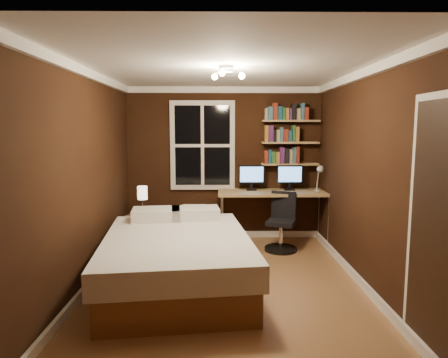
{
  "coord_description": "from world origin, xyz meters",
  "views": [
    {
      "loc": [
        -0.08,
        -4.52,
        1.82
      ],
      "look_at": [
        -0.02,
        0.45,
        1.2
      ],
      "focal_mm": 32.0,
      "sensor_mm": 36.0,
      "label": 1
    }
  ],
  "objects_px": {
    "nightstand": "(143,231)",
    "office_chair": "(282,229)",
    "desk_lamp": "(319,178)",
    "bedside_lamp": "(143,200)",
    "bed": "(177,259)",
    "monitor_right": "(290,178)",
    "desk": "(273,195)",
    "radiator": "(194,222)",
    "monitor_left": "(252,178)"
  },
  "relations": [
    {
      "from": "nightstand",
      "to": "office_chair",
      "type": "distance_m",
      "value": 2.1
    },
    {
      "from": "desk_lamp",
      "to": "office_chair",
      "type": "bearing_deg",
      "value": -151.94
    },
    {
      "from": "bedside_lamp",
      "to": "nightstand",
      "type": "bearing_deg",
      "value": 0.0
    },
    {
      "from": "bed",
      "to": "monitor_right",
      "type": "distance_m",
      "value": 2.59
    },
    {
      "from": "nightstand",
      "to": "desk_lamp",
      "type": "height_order",
      "value": "desk_lamp"
    },
    {
      "from": "monitor_right",
      "to": "desk_lamp",
      "type": "distance_m",
      "value": 0.46
    },
    {
      "from": "nightstand",
      "to": "office_chair",
      "type": "xyz_separation_m",
      "value": [
        2.1,
        -0.11,
        0.06
      ]
    },
    {
      "from": "nightstand",
      "to": "monitor_right",
      "type": "relative_size",
      "value": 1.27
    },
    {
      "from": "desk",
      "to": "monitor_right",
      "type": "bearing_deg",
      "value": 18.14
    },
    {
      "from": "office_chair",
      "to": "nightstand",
      "type": "bearing_deg",
      "value": -162.58
    },
    {
      "from": "nightstand",
      "to": "radiator",
      "type": "distance_m",
      "value": 0.93
    },
    {
      "from": "monitor_left",
      "to": "monitor_right",
      "type": "bearing_deg",
      "value": 0.0
    },
    {
      "from": "desk",
      "to": "monitor_left",
      "type": "bearing_deg",
      "value": 165.66
    },
    {
      "from": "bedside_lamp",
      "to": "office_chair",
      "type": "distance_m",
      "value": 2.15
    },
    {
      "from": "desk",
      "to": "monitor_right",
      "type": "relative_size",
      "value": 4.24
    },
    {
      "from": "bedside_lamp",
      "to": "radiator",
      "type": "xyz_separation_m",
      "value": [
        0.75,
        0.55,
        -0.46
      ]
    },
    {
      "from": "bed",
      "to": "bedside_lamp",
      "type": "bearing_deg",
      "value": 107.62
    },
    {
      "from": "bedside_lamp",
      "to": "monitor_right",
      "type": "height_order",
      "value": "monitor_right"
    },
    {
      "from": "bed",
      "to": "radiator",
      "type": "relative_size",
      "value": 4.23
    },
    {
      "from": "monitor_right",
      "to": "bedside_lamp",
      "type": "bearing_deg",
      "value": -170.26
    },
    {
      "from": "bed",
      "to": "monitor_left",
      "type": "distance_m",
      "value": 2.26
    },
    {
      "from": "radiator",
      "to": "bedside_lamp",
      "type": "bearing_deg",
      "value": -143.61
    },
    {
      "from": "bed",
      "to": "radiator",
      "type": "distance_m",
      "value": 2.04
    },
    {
      "from": "nightstand",
      "to": "bedside_lamp",
      "type": "bearing_deg",
      "value": 0.0
    },
    {
      "from": "bedside_lamp",
      "to": "desk",
      "type": "bearing_deg",
      "value": 8.58
    },
    {
      "from": "nightstand",
      "to": "monitor_left",
      "type": "relative_size",
      "value": 1.27
    },
    {
      "from": "bedside_lamp",
      "to": "desk",
      "type": "distance_m",
      "value": 2.05
    },
    {
      "from": "radiator",
      "to": "monitor_left",
      "type": "bearing_deg",
      "value": -9.46
    },
    {
      "from": "monitor_left",
      "to": "desk_lamp",
      "type": "xyz_separation_m",
      "value": [
        1.05,
        -0.16,
        0.02
      ]
    },
    {
      "from": "monitor_left",
      "to": "monitor_right",
      "type": "xyz_separation_m",
      "value": [
        0.61,
        0.0,
        0.0
      ]
    },
    {
      "from": "nightstand",
      "to": "office_chair",
      "type": "bearing_deg",
      "value": 15.9
    },
    {
      "from": "monitor_left",
      "to": "office_chair",
      "type": "bearing_deg",
      "value": -50.08
    },
    {
      "from": "radiator",
      "to": "desk",
      "type": "xyz_separation_m",
      "value": [
        1.28,
        -0.24,
        0.49
      ]
    },
    {
      "from": "desk",
      "to": "monitor_left",
      "type": "relative_size",
      "value": 4.24
    },
    {
      "from": "bedside_lamp",
      "to": "radiator",
      "type": "distance_m",
      "value": 1.04
    },
    {
      "from": "nightstand",
      "to": "desk",
      "type": "bearing_deg",
      "value": 27.34
    },
    {
      "from": "desk",
      "to": "office_chair",
      "type": "bearing_deg",
      "value": -80.0
    },
    {
      "from": "monitor_left",
      "to": "desk_lamp",
      "type": "distance_m",
      "value": 1.06
    },
    {
      "from": "monitor_right",
      "to": "desk",
      "type": "bearing_deg",
      "value": -161.86
    },
    {
      "from": "bed",
      "to": "desk",
      "type": "xyz_separation_m",
      "value": [
        1.36,
        1.8,
        0.45
      ]
    },
    {
      "from": "nightstand",
      "to": "desk",
      "type": "height_order",
      "value": "desk"
    },
    {
      "from": "bedside_lamp",
      "to": "desk_lamp",
      "type": "bearing_deg",
      "value": 4.81
    },
    {
      "from": "bedside_lamp",
      "to": "office_chair",
      "type": "xyz_separation_m",
      "value": [
        2.1,
        -0.11,
        -0.42
      ]
    },
    {
      "from": "monitor_left",
      "to": "office_chair",
      "type": "relative_size",
      "value": 0.47
    },
    {
      "from": "nightstand",
      "to": "desk_lamp",
      "type": "bearing_deg",
      "value": 23.57
    },
    {
      "from": "bed",
      "to": "office_chair",
      "type": "bearing_deg",
      "value": 37.52
    },
    {
      "from": "desk",
      "to": "office_chair",
      "type": "relative_size",
      "value": 2.01
    },
    {
      "from": "desk_lamp",
      "to": "bed",
      "type": "bearing_deg",
      "value": -140.07
    },
    {
      "from": "desk",
      "to": "monitor_left",
      "type": "distance_m",
      "value": 0.44
    },
    {
      "from": "desk",
      "to": "monitor_left",
      "type": "height_order",
      "value": "monitor_left"
    }
  ]
}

